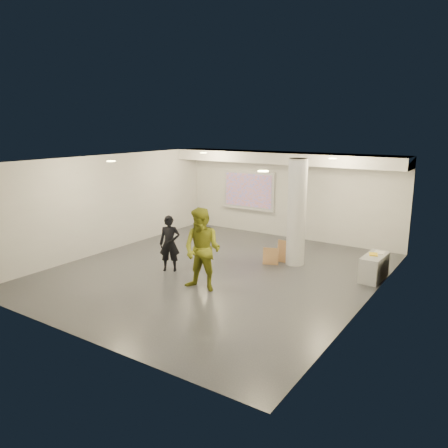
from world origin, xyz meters
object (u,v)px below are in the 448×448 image
Objects in this scene: credenza at (374,267)px; woman at (170,244)px; projection_screen at (249,191)px; man at (202,250)px; column at (297,213)px.

woman is (-4.82, -2.35, 0.44)m from credenza.
man is (2.08, -5.71, -0.53)m from projection_screen.
woman reaches higher than credenza.
column is 1.50× the size of man.
column is at bearing 10.62° from woman.
projection_screen is (-3.10, 2.65, 0.03)m from column.
column is at bearing -40.56° from projection_screen.
projection_screen is at bearing 139.44° from column.
projection_screen is at bearing 63.66° from woman.
woman is (0.50, -5.05, -0.77)m from projection_screen.
credenza is 4.48m from man.
column is 4.08m from projection_screen.
column is 2.70× the size of credenza.
man reaches higher than credenza.
column reaches higher than credenza.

